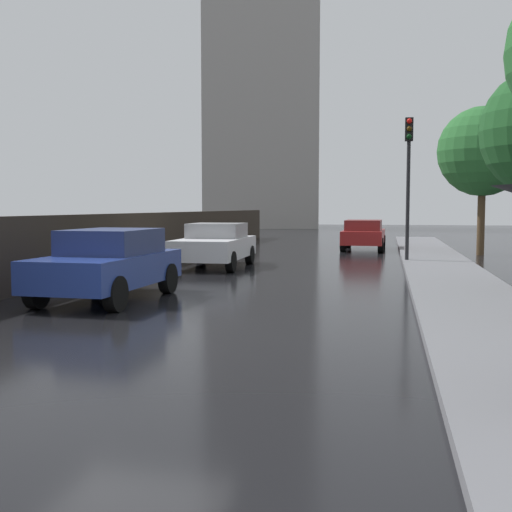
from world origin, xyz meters
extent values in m
plane|color=black|center=(0.00, 0.00, 0.00)|extent=(120.00, 120.00, 0.00)
cube|color=maroon|center=(2.49, 19.89, 0.59)|extent=(1.80, 4.06, 0.58)
cube|color=maroon|center=(2.48, 19.65, 1.10)|extent=(1.55, 2.19, 0.45)
cylinder|color=black|center=(1.74, 21.23, 0.30)|extent=(0.24, 0.61, 0.60)
cylinder|color=black|center=(3.30, 21.19, 0.30)|extent=(0.24, 0.61, 0.60)
cylinder|color=black|center=(1.67, 18.58, 0.30)|extent=(0.24, 0.61, 0.60)
cylinder|color=black|center=(3.23, 18.54, 0.30)|extent=(0.24, 0.61, 0.60)
cube|color=navy|center=(-2.05, 3.58, 0.63)|extent=(1.87, 3.95, 0.61)
cube|color=navy|center=(-2.05, 3.79, 1.19)|extent=(1.60, 2.08, 0.50)
cylinder|color=black|center=(-1.30, 2.27, 0.33)|extent=(0.24, 0.66, 0.66)
cylinder|color=black|center=(-2.89, 2.33, 0.33)|extent=(0.24, 0.66, 0.66)
cylinder|color=black|center=(-1.21, 4.84, 0.33)|extent=(0.24, 0.66, 0.66)
cylinder|color=black|center=(-2.81, 4.89, 0.33)|extent=(0.24, 0.66, 0.66)
cube|color=silver|center=(-1.80, 10.86, 0.61)|extent=(1.87, 4.11, 0.61)
cube|color=gray|center=(-1.81, 11.17, 1.15)|extent=(1.63, 1.80, 0.46)
cylinder|color=black|center=(-0.95, 9.52, 0.31)|extent=(0.23, 0.61, 0.61)
cylinder|color=black|center=(-2.64, 9.50, 0.31)|extent=(0.23, 0.61, 0.61)
cylinder|color=black|center=(-0.97, 12.22, 0.31)|extent=(0.23, 0.61, 0.61)
cylinder|color=black|center=(-2.66, 12.20, 0.31)|extent=(0.23, 0.61, 0.61)
cylinder|color=black|center=(4.14, 13.28, 2.09)|extent=(0.12, 0.12, 3.91)
cube|color=black|center=(4.14, 13.28, 4.42)|extent=(0.26, 0.26, 0.75)
sphere|color=red|center=(4.14, 13.11, 4.67)|extent=(0.17, 0.17, 0.17)
sphere|color=#392405|center=(4.14, 13.11, 4.42)|extent=(0.17, 0.17, 0.17)
sphere|color=black|center=(4.14, 13.11, 4.17)|extent=(0.17, 0.17, 0.17)
cylinder|color=#4C3823|center=(7.09, 17.86, 1.41)|extent=(0.29, 0.29, 2.83)
sphere|color=#28662D|center=(7.09, 17.86, 4.05)|extent=(3.47, 3.47, 3.47)
cube|color=#9E9993|center=(-7.92, 49.16, 15.52)|extent=(11.32, 10.02, 31.04)
camera|label=1|loc=(3.48, -8.34, 1.90)|focal=44.64mm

